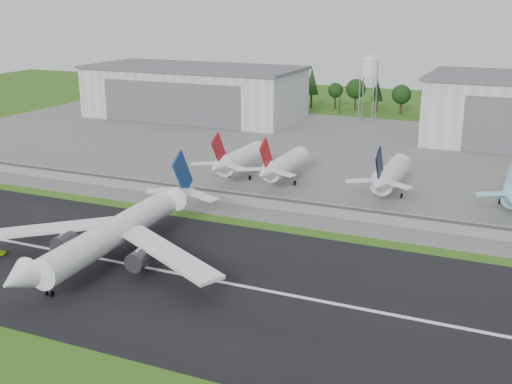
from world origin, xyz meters
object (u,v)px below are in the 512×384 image
at_px(main_airliner, 111,240).
at_px(parked_jet_red_b, 282,165).
at_px(parked_jet_navy, 389,176).
at_px(parked_jet_red_a, 237,160).

xyz_separation_m(main_airliner, parked_jet_red_b, (10.40, 66.98, 1.17)).
xyz_separation_m(main_airliner, parked_jet_navy, (41.23, 67.02, 1.43)).
bearing_deg(parked_jet_red_a, parked_jet_navy, 0.01).
relative_size(main_airliner, parked_jet_red_b, 1.89).
relative_size(parked_jet_red_a, parked_jet_red_b, 1.00).
relative_size(main_airliner, parked_jet_navy, 1.89).
distance_m(main_airliner, parked_jet_red_b, 67.79).
distance_m(main_airliner, parked_jet_navy, 78.70).
relative_size(main_airliner, parked_jet_red_a, 1.89).
height_order(main_airliner, parked_jet_navy, main_airliner).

